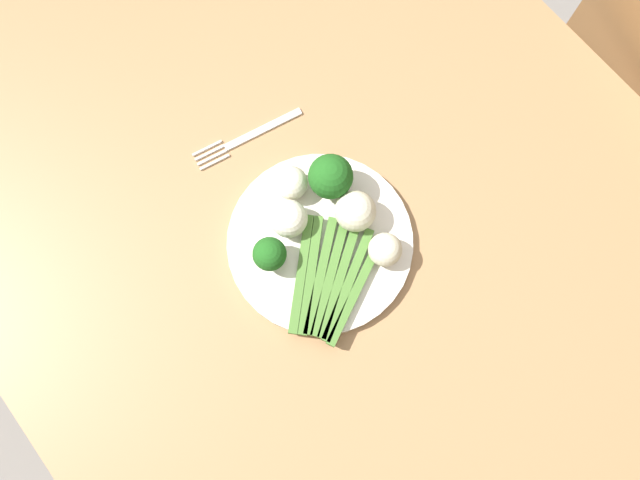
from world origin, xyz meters
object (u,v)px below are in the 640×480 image
Objects in this scene: chair at (630,139)px; asparagus_bundle at (330,279)px; cauliflower_edge at (355,211)px; broccoli_front at (331,177)px; cauliflower_left at (289,219)px; dining_table at (304,213)px; fork at (247,137)px; cauliflower_near_fork at (291,183)px; broccoli_front_left at (270,254)px; cauliflower_back_right at (385,250)px; plate at (320,242)px.

asparagus_bundle is at bearing 94.85° from chair.
asparagus_bundle is 3.25× the size of cauliflower_edge.
broccoli_front is 0.08m from cauliflower_left.
fork reaches higher than dining_table.
asparagus_bundle is 3.53× the size of cauliflower_left.
broccoli_front is at bearing -84.94° from cauliflower_left.
cauliflower_near_fork is at bearing 58.17° from dining_table.
broccoli_front_left is 1.22× the size of cauliflower_back_right.
cauliflower_left is (0.02, -0.05, -0.01)m from broccoli_front_left.
plate is 4.96× the size of cauliflower_left.
cauliflower_near_fork is (0.15, 0.04, 0.00)m from cauliflower_back_right.
cauliflower_back_right is at bearing 95.21° from chair.
asparagus_bundle is at bearing 154.71° from plate.
dining_table is 28.39× the size of cauliflower_left.
plate is (-0.07, 0.03, 0.11)m from dining_table.
cauliflower_near_fork reaches higher than dining_table.
chair is at bearing 161.33° from fork.
dining_table is 0.14m from plate.
chair is 4.92× the size of asparagus_bundle.
cauliflower_edge reaches higher than cauliflower_left.
cauliflower_back_right is at bearing -48.43° from asparagus_bundle.
cauliflower_near_fork reaches higher than cauliflower_back_right.
dining_table is 0.20m from cauliflower_back_right.
cauliflower_left reaches higher than cauliflower_back_right.
cauliflower_edge is at bearing 112.37° from fork.
plate is at bearing 90.27° from chair.
chair reaches higher than cauliflower_edge.
broccoli_front_left is at bearing 120.17° from dining_table.
broccoli_front_left is 1.08× the size of cauliflower_left.
asparagus_bundle is 3.28× the size of broccoli_front_left.
plate is 3.43× the size of broccoli_front.
plate is at bearing 131.25° from broccoli_front.
cauliflower_near_fork is at bearing -10.83° from plate.
cauliflower_edge is (0.05, -0.08, 0.02)m from asparagus_bundle.
dining_table is at bearing -55.71° from cauliflower_left.
broccoli_front reaches higher than fork.
cauliflower_near_fork is at bearing 15.00° from cauliflower_back_right.
fork is at bearing 0.26° from cauliflower_near_fork.
cauliflower_left is 0.09m from cauliflower_edge.
asparagus_bundle is at bearing 120.23° from cauliflower_edge.
cauliflower_near_fork is 0.27× the size of fork.
dining_table is 8.58× the size of fork.
cauliflower_left is 0.13m from cauliflower_back_right.
asparagus_bundle is 0.09m from broccoli_front_left.
fork is (0.25, 0.04, -0.04)m from cauliflower_back_right.
cauliflower_edge is (-0.05, -0.07, 0.00)m from cauliflower_left.
broccoli_front_left is (0.17, 0.70, 0.32)m from chair.
asparagus_bundle is 3.91× the size of cauliflower_near_fork.
cauliflower_back_right is (0.09, 0.58, 0.32)m from chair.
dining_table is at bearing 20.65° from cauliflower_edge.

